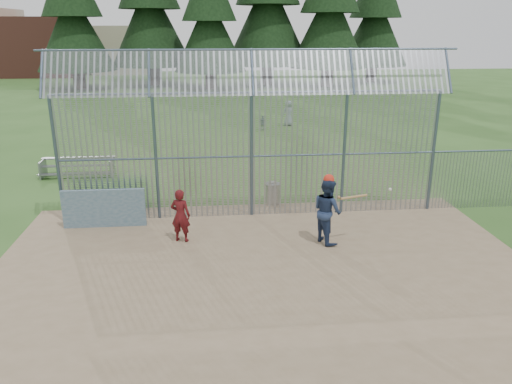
{
  "coord_description": "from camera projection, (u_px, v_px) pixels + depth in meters",
  "views": [
    {
      "loc": [
        -1.31,
        -11.82,
        5.92
      ],
      "look_at": [
        0.0,
        2.0,
        1.3
      ],
      "focal_mm": 35.0,
      "sensor_mm": 36.0,
      "label": 1
    }
  ],
  "objects": [
    {
      "name": "distant_buildings",
      "position": [
        34.0,
        45.0,
        63.3
      ],
      "size": [
        26.5,
        10.5,
        8.0
      ],
      "color": "brown",
      "rests_on": "ground"
    },
    {
      "name": "trash_can",
      "position": [
        273.0,
        193.0,
        17.41
      ],
      "size": [
        0.56,
        0.56,
        0.82
      ],
      "color": "gray",
      "rests_on": "ground"
    },
    {
      "name": "batter",
      "position": [
        327.0,
        211.0,
        14.11
      ],
      "size": [
        1.0,
        1.11,
        1.89
      ],
      "primitive_type": "imported",
      "rotation": [
        0.0,
        0.0,
        1.94
      ],
      "color": "navy",
      "rests_on": "dirt_infield"
    },
    {
      "name": "onlooker",
      "position": [
        181.0,
        215.0,
        14.2
      ],
      "size": [
        0.66,
        0.53,
        1.56
      ],
      "primitive_type": "imported",
      "rotation": [
        0.0,
        0.0,
        2.84
      ],
      "color": "maroon",
      "rests_on": "dirt_infield"
    },
    {
      "name": "batting_gear",
      "position": [
        333.0,
        182.0,
        13.83
      ],
      "size": [
        1.95,
        0.46,
        0.68
      ],
      "color": "red",
      "rests_on": "ground"
    },
    {
      "name": "bleacher",
      "position": [
        78.0,
        167.0,
        20.6
      ],
      "size": [
        3.0,
        0.95,
        0.72
      ],
      "color": "slate",
      "rests_on": "ground"
    },
    {
      "name": "bg_kid_standing",
      "position": [
        288.0,
        113.0,
        31.0
      ],
      "size": [
        0.88,
        0.7,
        1.59
      ],
      "primitive_type": "imported",
      "rotation": [
        0.0,
        0.0,
        3.42
      ],
      "color": "slate",
      "rests_on": "ground"
    },
    {
      "name": "dugout_wall",
      "position": [
        104.0,
        208.0,
        15.29
      ],
      "size": [
        2.5,
        0.12,
        1.2
      ],
      "primitive_type": "cube",
      "color": "#38566B",
      "rests_on": "dirt_infield"
    },
    {
      "name": "dirt_infield",
      "position": [
        265.0,
        271.0,
        12.68
      ],
      "size": [
        14.0,
        10.0,
        0.02
      ],
      "primitive_type": "cube",
      "color": "#756047",
      "rests_on": "ground"
    },
    {
      "name": "ground",
      "position": [
        263.0,
        262.0,
        13.15
      ],
      "size": [
        120.0,
        120.0,
        0.0
      ],
      "primitive_type": "plane",
      "color": "#2D511E",
      "rests_on": "ground"
    },
    {
      "name": "backstop_fence",
      "position": [
        308.0,
        144.0,
        15.81
      ],
      "size": [
        20.09,
        0.81,
        5.3
      ],
      "color": "#47566B",
      "rests_on": "ground"
    },
    {
      "name": "bg_kid_seated",
      "position": [
        263.0,
        123.0,
        29.62
      ],
      "size": [
        0.57,
        0.41,
        0.9
      ],
      "primitive_type": "imported",
      "rotation": [
        0.0,
        0.0,
        2.72
      ],
      "color": "slate",
      "rests_on": "ground"
    }
  ]
}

